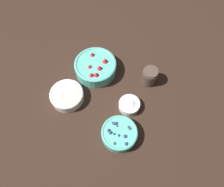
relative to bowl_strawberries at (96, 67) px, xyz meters
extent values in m
plane|color=black|center=(-0.08, 0.07, -0.04)|extent=(4.00, 4.00, 0.00)
cylinder|color=#56B7A8|center=(0.00, 0.00, -0.01)|extent=(0.21, 0.21, 0.07)
torus|color=#56B7A8|center=(0.00, 0.00, 0.02)|extent=(0.21, 0.21, 0.01)
cylinder|color=red|center=(0.00, 0.00, 0.01)|extent=(0.17, 0.17, 0.02)
cone|color=red|center=(-0.04, 0.01, 0.04)|extent=(0.03, 0.03, 0.03)
cone|color=red|center=(0.01, 0.03, 0.03)|extent=(0.03, 0.03, 0.02)
cone|color=red|center=(-0.03, 0.06, 0.03)|extent=(0.04, 0.04, 0.03)
cone|color=red|center=(0.04, -0.04, 0.03)|extent=(0.03, 0.03, 0.03)
cone|color=red|center=(-0.03, -0.04, 0.04)|extent=(0.04, 0.04, 0.03)
cone|color=red|center=(-0.04, 0.05, 0.03)|extent=(0.03, 0.03, 0.02)
cylinder|color=#56B7A8|center=(-0.29, 0.23, -0.02)|extent=(0.16, 0.16, 0.05)
torus|color=#56B7A8|center=(-0.29, 0.23, 0.01)|extent=(0.16, 0.16, 0.01)
cylinder|color=navy|center=(-0.29, 0.23, 0.00)|extent=(0.13, 0.13, 0.02)
sphere|color=navy|center=(-0.25, 0.21, 0.01)|extent=(0.01, 0.01, 0.01)
sphere|color=navy|center=(-0.32, 0.19, 0.01)|extent=(0.01, 0.01, 0.01)
sphere|color=navy|center=(-0.25, 0.21, 0.01)|extent=(0.01, 0.01, 0.01)
sphere|color=navy|center=(-0.35, 0.25, 0.01)|extent=(0.02, 0.02, 0.02)
sphere|color=navy|center=(-0.26, 0.25, 0.01)|extent=(0.02, 0.02, 0.02)
sphere|color=navy|center=(-0.27, 0.21, 0.01)|extent=(0.01, 0.01, 0.01)
sphere|color=navy|center=(-0.30, 0.28, 0.01)|extent=(0.01, 0.01, 0.01)
sphere|color=navy|center=(-0.28, 0.25, 0.01)|extent=(0.01, 0.01, 0.01)
sphere|color=navy|center=(-0.33, 0.23, 0.01)|extent=(0.02, 0.02, 0.02)
sphere|color=navy|center=(-0.25, 0.21, 0.01)|extent=(0.01, 0.01, 0.01)
sphere|color=navy|center=(-0.26, 0.20, 0.01)|extent=(0.01, 0.01, 0.01)
sphere|color=navy|center=(-0.32, 0.18, 0.01)|extent=(0.01, 0.01, 0.01)
sphere|color=navy|center=(-0.25, 0.25, 0.01)|extent=(0.01, 0.01, 0.01)
sphere|color=navy|center=(-0.30, 0.24, 0.01)|extent=(0.01, 0.01, 0.01)
cylinder|color=white|center=(0.02, 0.21, -0.02)|extent=(0.16, 0.16, 0.05)
torus|color=white|center=(0.02, 0.21, 0.00)|extent=(0.16, 0.16, 0.01)
cylinder|color=beige|center=(0.02, 0.21, 0.00)|extent=(0.13, 0.13, 0.01)
cylinder|color=beige|center=(0.04, 0.23, 0.01)|extent=(0.03, 0.03, 0.01)
cylinder|color=beige|center=(-0.04, 0.21, 0.01)|extent=(0.03, 0.03, 0.01)
cylinder|color=beige|center=(-0.01, 0.17, 0.01)|extent=(0.02, 0.02, 0.01)
cylinder|color=beige|center=(-0.02, 0.24, 0.01)|extent=(0.03, 0.03, 0.01)
cylinder|color=beige|center=(0.03, 0.24, 0.01)|extent=(0.03, 0.03, 0.01)
cylinder|color=beige|center=(0.01, 0.24, 0.01)|extent=(0.03, 0.03, 0.01)
cylinder|color=white|center=(-0.26, 0.08, -0.02)|extent=(0.10, 0.10, 0.04)
torus|color=white|center=(-0.26, 0.08, 0.00)|extent=(0.10, 0.10, 0.01)
cylinder|color=white|center=(-0.26, 0.08, -0.01)|extent=(0.08, 0.08, 0.01)
ellipsoid|color=white|center=(-0.26, 0.08, 0.00)|extent=(0.05, 0.05, 0.02)
cylinder|color=#4C3D33|center=(-0.26, -0.10, 0.00)|extent=(0.08, 0.08, 0.08)
cylinder|color=#512D1E|center=(-0.26, -0.10, -0.01)|extent=(0.06, 0.06, 0.06)
cylinder|color=#4C3D33|center=(-0.26, -0.10, 0.05)|extent=(0.07, 0.07, 0.01)
camera|label=1|loc=(-0.43, 0.48, 0.93)|focal=35.00mm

